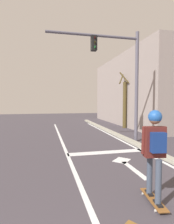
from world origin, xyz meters
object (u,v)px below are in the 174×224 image
skateboard (153,199)px  skater (155,143)px  traffic_signal_mast (118,67)px  roadside_tree (125,103)px

skateboard → skater: 1.08m
skateboard → skater: (-0.00, -0.02, 1.08)m
skateboard → traffic_signal_mast: 6.18m
skater → traffic_signal_mast: bearing=75.1°
traffic_signal_mast → roadside_tree: traffic_signal_mast is taller
traffic_signal_mast → roadside_tree: size_ratio=1.29×
traffic_signal_mast → skater: bearing=-104.9°
skater → traffic_signal_mast: 5.66m
skateboard → traffic_signal_mast: (1.32, 4.96, 3.44)m
skater → traffic_signal_mast: size_ratio=0.33×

